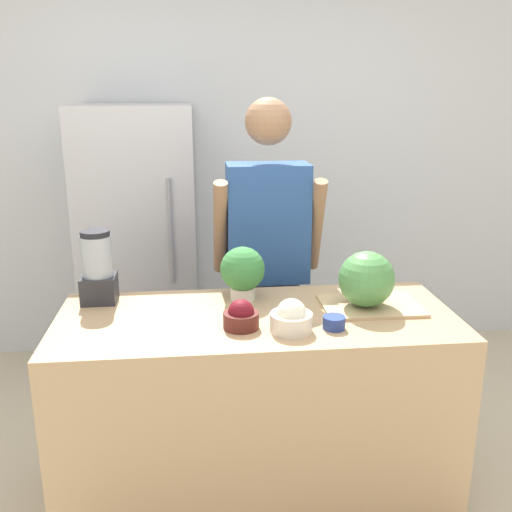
{
  "coord_description": "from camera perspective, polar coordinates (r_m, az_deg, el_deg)",
  "views": [
    {
      "loc": [
        -0.24,
        -1.86,
        1.79
      ],
      "look_at": [
        0.0,
        0.38,
        1.13
      ],
      "focal_mm": 40.0,
      "sensor_mm": 36.0,
      "label": 1
    }
  ],
  "objects": [
    {
      "name": "bowl_small_blue",
      "position": [
        2.29,
        7.81,
        -6.61
      ],
      "size": [
        0.09,
        0.09,
        0.05
      ],
      "color": "navy",
      "rests_on": "counter_island"
    },
    {
      "name": "blender",
      "position": [
        2.6,
        -15.54,
        -1.22
      ],
      "size": [
        0.15,
        0.15,
        0.32
      ],
      "color": "#28282D",
      "rests_on": "counter_island"
    },
    {
      "name": "potted_plant",
      "position": [
        2.53,
        -1.35,
        -1.52
      ],
      "size": [
        0.2,
        0.2,
        0.24
      ],
      "color": "beige",
      "rests_on": "counter_island"
    },
    {
      "name": "bowl_cream",
      "position": [
        2.24,
        3.54,
        -6.24
      ],
      "size": [
        0.17,
        0.17,
        0.13
      ],
      "color": "beige",
      "rests_on": "counter_island"
    },
    {
      "name": "watermelon",
      "position": [
        2.47,
        10.99,
        -2.29
      ],
      "size": [
        0.24,
        0.24,
        0.24
      ],
      "color": "#4C8C47",
      "rests_on": "cutting_board"
    },
    {
      "name": "counter_island",
      "position": [
        2.6,
        0.08,
        -15.02
      ],
      "size": [
        1.67,
        0.7,
        0.88
      ],
      "color": "tan",
      "rests_on": "ground_plane"
    },
    {
      "name": "person",
      "position": [
        2.95,
        1.15,
        -1.07
      ],
      "size": [
        0.55,
        0.27,
        1.76
      ],
      "color": "#4C608C",
      "rests_on": "ground_plane"
    },
    {
      "name": "wall_back",
      "position": [
        3.93,
        -2.54,
        9.07
      ],
      "size": [
        8.0,
        0.06,
        2.6
      ],
      "color": "silver",
      "rests_on": "ground_plane"
    },
    {
      "name": "refrigerator",
      "position": [
        3.65,
        -11.47,
        1.05
      ],
      "size": [
        0.69,
        0.7,
        1.71
      ],
      "color": "#B7B7BC",
      "rests_on": "ground_plane"
    },
    {
      "name": "cutting_board",
      "position": [
        2.54,
        11.39,
        -4.89
      ],
      "size": [
        0.42,
        0.29,
        0.01
      ],
      "color": "tan",
      "rests_on": "counter_island"
    },
    {
      "name": "bowl_cherries",
      "position": [
        2.26,
        -1.5,
        -6.06
      ],
      "size": [
        0.14,
        0.14,
        0.12
      ],
      "color": "#511E19",
      "rests_on": "counter_island"
    }
  ]
}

